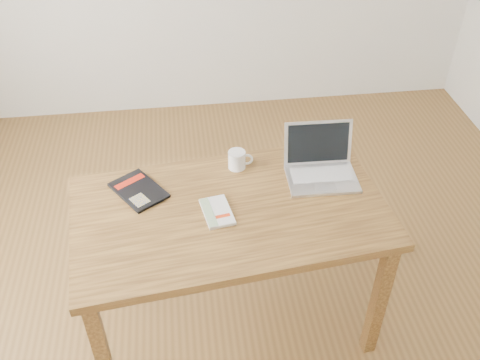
{
  "coord_description": "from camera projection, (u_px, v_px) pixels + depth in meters",
  "views": [
    {
      "loc": [
        -0.22,
        -1.73,
        2.25
      ],
      "look_at": [
        0.0,
        -0.02,
        0.85
      ],
      "focal_mm": 40.0,
      "sensor_mm": 36.0,
      "label": 1
    }
  ],
  "objects": [
    {
      "name": "coffee_mug",
      "position": [
        237.0,
        159.0,
        2.42
      ],
      "size": [
        0.11,
        0.08,
        0.09
      ],
      "rotation": [
        0.0,
        0.0,
        -0.08
      ],
      "color": "white",
      "rests_on": "desk"
    },
    {
      "name": "desk",
      "position": [
        230.0,
        224.0,
        2.29
      ],
      "size": [
        1.38,
        0.89,
        0.75
      ],
      "rotation": [
        0.0,
        0.0,
        0.11
      ],
      "color": "brown",
      "rests_on": "ground"
    },
    {
      "name": "laptop",
      "position": [
        321.0,
        166.0,
        2.38
      ],
      "size": [
        0.31,
        0.27,
        0.21
      ],
      "rotation": [
        0.0,
        0.0,
        -0.03
      ],
      "color": "silver",
      "rests_on": "desk"
    },
    {
      "name": "white_guidebook",
      "position": [
        217.0,
        212.0,
        2.2
      ],
      "size": [
        0.14,
        0.2,
        0.02
      ],
      "rotation": [
        0.0,
        0.0,
        0.17
      ],
      "color": "silver",
      "rests_on": "desk"
    },
    {
      "name": "room",
      "position": [
        220.0,
        68.0,
        1.91
      ],
      "size": [
        4.04,
        4.04,
        2.7
      ],
      "color": "brown",
      "rests_on": "ground"
    },
    {
      "name": "black_guidebook",
      "position": [
        139.0,
        190.0,
        2.31
      ],
      "size": [
        0.27,
        0.3,
        0.01
      ],
      "rotation": [
        0.0,
        0.0,
        0.6
      ],
      "color": "black",
      "rests_on": "desk"
    }
  ]
}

